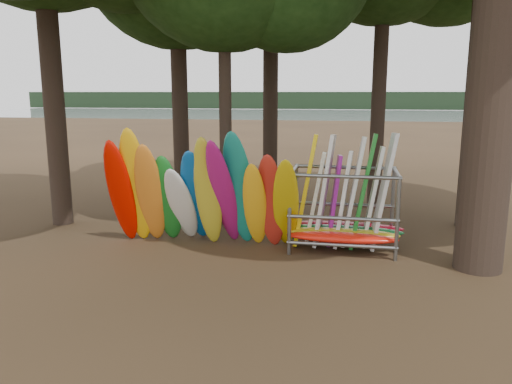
# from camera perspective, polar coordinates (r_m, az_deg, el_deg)

# --- Properties ---
(ground) EXTENTS (120.00, 120.00, 0.00)m
(ground) POSITION_cam_1_polar(r_m,az_deg,el_deg) (11.32, -1.66, -8.43)
(ground) COLOR #47331E
(ground) RESTS_ON ground
(lake) EXTENTS (160.00, 160.00, 0.00)m
(lake) POSITION_cam_1_polar(r_m,az_deg,el_deg) (70.55, 8.90, 8.06)
(lake) COLOR gray
(lake) RESTS_ON ground
(far_shore) EXTENTS (160.00, 4.00, 4.00)m
(far_shore) POSITION_cam_1_polar(r_m,az_deg,el_deg) (120.44, 9.75, 10.27)
(far_shore) COLOR black
(far_shore) RESTS_ON ground
(kayak_row) EXTENTS (5.03, 2.17, 3.12)m
(kayak_row) POSITION_cam_1_polar(r_m,az_deg,el_deg) (12.42, -6.62, -0.46)
(kayak_row) COLOR #CD0C00
(kayak_row) RESTS_ON ground
(storage_rack) EXTENTS (3.09, 1.57, 2.91)m
(storage_rack) POSITION_cam_1_polar(r_m,az_deg,el_deg) (12.52, 9.92, -2.13)
(storage_rack) COLOR slate
(storage_rack) RESTS_ON ground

